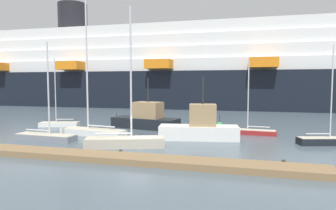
{
  "coord_description": "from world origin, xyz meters",
  "views": [
    {
      "loc": [
        8.33,
        -21.55,
        5.11
      ],
      "look_at": [
        0.0,
        9.9,
        2.66
      ],
      "focal_mm": 31.68,
      "sensor_mm": 36.0,
      "label": 1
    }
  ],
  "objects": [
    {
      "name": "sailboat_2",
      "position": [
        8.88,
        8.65,
        0.36
      ],
      "size": [
        4.77,
        1.55,
        7.37
      ],
      "rotation": [
        0.0,
        0.0,
        3.07
      ],
      "color": "maroon",
      "rests_on": "ground_plane"
    },
    {
      "name": "sailboat_1",
      "position": [
        -0.9,
        0.03,
        0.56
      ],
      "size": [
        6.4,
        3.5,
        10.98
      ],
      "rotation": [
        0.0,
        0.0,
        0.33
      ],
      "color": "#BCB29E",
      "rests_on": "ground_plane"
    },
    {
      "name": "ground_plane",
      "position": [
        0.0,
        0.0,
        0.0
      ],
      "size": [
        600.0,
        600.0,
        0.0
      ],
      "primitive_type": "plane",
      "color": "#4C5B66"
    },
    {
      "name": "sailboat_5",
      "position": [
        -6.03,
        4.08,
        0.62
      ],
      "size": [
        6.91,
        2.51,
        13.05
      ],
      "rotation": [
        0.0,
        0.0,
        3.0
      ],
      "color": "white",
      "rests_on": "ground_plane"
    },
    {
      "name": "sailboat_0",
      "position": [
        -8.84,
        0.79,
        0.42
      ],
      "size": [
        5.73,
        1.71,
        8.63
      ],
      "rotation": [
        0.0,
        0.0,
        -0.05
      ],
      "color": "gray",
      "rests_on": "ground_plane"
    },
    {
      "name": "sailboat_4",
      "position": [
        -12.81,
        8.46,
        0.37
      ],
      "size": [
        4.64,
        2.42,
        7.93
      ],
      "rotation": [
        0.0,
        0.0,
        3.41
      ],
      "color": "white",
      "rests_on": "ground_plane"
    },
    {
      "name": "cruise_ship",
      "position": [
        -8.09,
        42.44,
        7.64
      ],
      "size": [
        134.81,
        22.26,
        23.83
      ],
      "rotation": [
        0.0,
        0.0,
        0.01
      ],
      "color": "black",
      "rests_on": "ground_plane"
    },
    {
      "name": "dock_pier",
      "position": [
        0.0,
        -3.97,
        0.2
      ],
      "size": [
        26.41,
        2.17,
        0.49
      ],
      "color": "olive",
      "rests_on": "ground_plane"
    },
    {
      "name": "sailboat_3",
      "position": [
        14.74,
        5.13,
        0.41
      ],
      "size": [
        4.64,
        2.37,
        8.16
      ],
      "rotation": [
        0.0,
        0.0,
        0.28
      ],
      "color": "black",
      "rests_on": "ground_plane"
    },
    {
      "name": "fishing_boat_1",
      "position": [
        4.32,
        4.8,
        1.08
      ],
      "size": [
        7.34,
        3.31,
        5.68
      ],
      "rotation": [
        0.0,
        0.0,
        0.16
      ],
      "color": "white",
      "rests_on": "ground_plane"
    },
    {
      "name": "channel_buoy_0",
      "position": [
        5.47,
        11.87,
        0.36
      ],
      "size": [
        0.7,
        0.7,
        1.49
      ],
      "color": "green",
      "rests_on": "ground_plane"
    },
    {
      "name": "fishing_boat_0",
      "position": [
        -2.53,
        9.84,
        1.06
      ],
      "size": [
        8.02,
        4.16,
        5.64
      ],
      "rotation": [
        0.0,
        0.0,
        -0.21
      ],
      "color": "black",
      "rests_on": "ground_plane"
    },
    {
      "name": "channel_buoy_1",
      "position": [
        -7.78,
        13.36,
        0.3
      ],
      "size": [
        0.58,
        0.58,
        1.26
      ],
      "color": "green",
      "rests_on": "ground_plane"
    }
  ]
}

